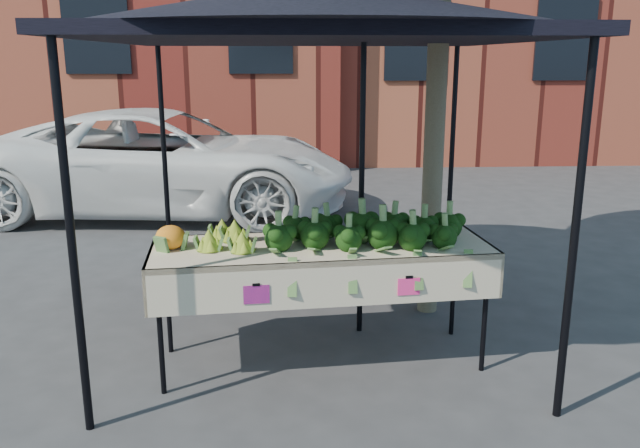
{
  "coord_description": "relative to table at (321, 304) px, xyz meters",
  "views": [
    {
      "loc": [
        -0.04,
        -4.54,
        2.19
      ],
      "look_at": [
        0.2,
        0.06,
        1.0
      ],
      "focal_mm": 36.27,
      "sensor_mm": 36.0,
      "label": 1
    }
  ],
  "objects": [
    {
      "name": "vehicle",
      "position": [
        -1.98,
        4.89,
        2.23
      ],
      "size": [
        1.7,
        2.59,
        5.37
      ],
      "primitive_type": "imported",
      "rotation": [
        0.0,
        0.0,
        1.48
      ],
      "color": "white",
      "rests_on": "ground"
    },
    {
      "name": "canopy",
      "position": [
        -0.01,
        0.62,
        0.92
      ],
      "size": [
        3.16,
        3.16,
        2.74
      ],
      "primitive_type": null,
      "color": "black",
      "rests_on": "ground"
    },
    {
      "name": "broccoli_heap",
      "position": [
        0.32,
        0.03,
        0.58
      ],
      "size": [
        1.48,
        0.58,
        0.27
      ],
      "primitive_type": "ellipsoid",
      "color": "black",
      "rests_on": "table"
    },
    {
      "name": "street_tree",
      "position": [
        1.0,
        0.96,
        2.02
      ],
      "size": [
        2.51,
        2.51,
        4.95
      ],
      "primitive_type": null,
      "color": "#1E4C14",
      "rests_on": "ground"
    },
    {
      "name": "ground",
      "position": [
        -0.2,
        0.14,
        -0.45
      ],
      "size": [
        90.0,
        90.0,
        0.0
      ],
      "primitive_type": "plane",
      "color": "#2F2F32"
    },
    {
      "name": "romanesco_cluster",
      "position": [
        -0.67,
        0.04,
        0.55
      ],
      "size": [
        0.44,
        0.58,
        0.21
      ],
      "primitive_type": "ellipsoid",
      "color": "#98AB34",
      "rests_on": "table"
    },
    {
      "name": "cauliflower_pair",
      "position": [
        -1.05,
        -0.05,
        0.54
      ],
      "size": [
        0.21,
        0.21,
        0.19
      ],
      "primitive_type": "ellipsoid",
      "color": "orange",
      "rests_on": "table"
    },
    {
      "name": "table",
      "position": [
        0.0,
        0.0,
        0.0
      ],
      "size": [
        2.47,
        1.03,
        0.9
      ],
      "color": "beige",
      "rests_on": "ground"
    }
  ]
}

